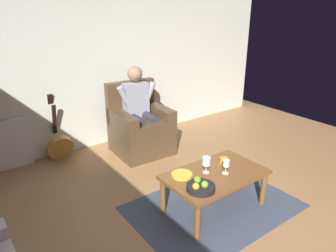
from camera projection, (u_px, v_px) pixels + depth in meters
ground_plane at (241, 234)px, 3.03m from camera, size 7.15×7.15×0.00m
wall_back at (104, 58)px, 4.66m from camera, size 6.36×0.06×2.67m
rug at (213, 206)px, 3.44m from camera, size 1.77×1.26×0.01m
armchair at (140, 129)px, 4.64m from camera, size 0.80×0.77×1.03m
person_seated at (140, 107)px, 4.51m from camera, size 0.62×0.56×1.27m
coffee_table at (215, 178)px, 3.31m from camera, size 1.06×0.65×0.42m
guitar at (60, 145)px, 4.44m from camera, size 0.36×0.30×0.93m
radiator at (5, 146)px, 4.12m from camera, size 0.60×0.06×0.68m
wine_glass_near at (206, 162)px, 3.25m from camera, size 0.09×0.09×0.18m
wine_glass_far at (226, 164)px, 3.24m from camera, size 0.07×0.07×0.16m
fruit_bowl at (200, 187)px, 2.97m from camera, size 0.28×0.28×0.11m
decorative_dish at (182, 175)px, 3.23m from camera, size 0.22×0.22×0.02m
candle_jar at (224, 161)px, 3.47m from camera, size 0.09×0.09×0.07m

